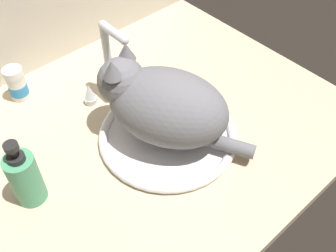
{
  "coord_description": "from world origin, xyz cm",
  "views": [
    {
      "loc": [
        -35.3,
        -50.75,
        73.67
      ],
      "look_at": [
        5.65,
        -5.24,
        7.0
      ],
      "focal_mm": 42.52,
      "sensor_mm": 36.0,
      "label": 1
    }
  ],
  "objects_px": {
    "pill_bottle": "(17,85)",
    "faucet": "(111,67)",
    "soap_pump_bottle": "(25,178)",
    "sink_basin": "(168,135)",
    "cat": "(159,103)"
  },
  "relations": [
    {
      "from": "pill_bottle",
      "to": "faucet",
      "type": "bearing_deg",
      "value": -37.3
    },
    {
      "from": "faucet",
      "to": "soap_pump_bottle",
      "type": "distance_m",
      "value": 0.35
    },
    {
      "from": "soap_pump_bottle",
      "to": "sink_basin",
      "type": "bearing_deg",
      "value": -12.07
    },
    {
      "from": "faucet",
      "to": "soap_pump_bottle",
      "type": "bearing_deg",
      "value": -155.4
    },
    {
      "from": "pill_bottle",
      "to": "cat",
      "type": "bearing_deg",
      "value": -61.94
    },
    {
      "from": "cat",
      "to": "pill_bottle",
      "type": "relative_size",
      "value": 3.8
    },
    {
      "from": "sink_basin",
      "to": "soap_pump_bottle",
      "type": "relative_size",
      "value": 1.94
    },
    {
      "from": "faucet",
      "to": "pill_bottle",
      "type": "bearing_deg",
      "value": 142.7
    },
    {
      "from": "pill_bottle",
      "to": "sink_basin",
      "type": "bearing_deg",
      "value": -62.03
    },
    {
      "from": "faucet",
      "to": "soap_pump_bottle",
      "type": "relative_size",
      "value": 1.26
    },
    {
      "from": "sink_basin",
      "to": "faucet",
      "type": "bearing_deg",
      "value": 90.0
    },
    {
      "from": "sink_basin",
      "to": "soap_pump_bottle",
      "type": "distance_m",
      "value": 0.33
    },
    {
      "from": "cat",
      "to": "sink_basin",
      "type": "bearing_deg",
      "value": -63.79
    },
    {
      "from": "cat",
      "to": "soap_pump_bottle",
      "type": "distance_m",
      "value": 0.31
    },
    {
      "from": "sink_basin",
      "to": "soap_pump_bottle",
      "type": "height_order",
      "value": "soap_pump_bottle"
    }
  ]
}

